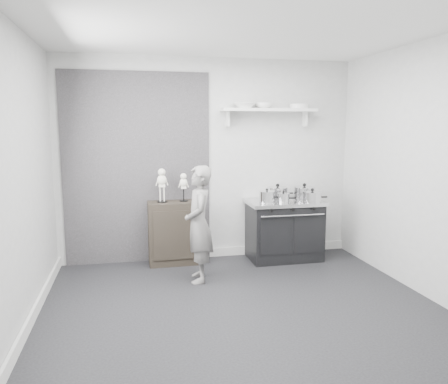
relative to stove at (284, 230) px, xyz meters
The scene contains 16 objects.
ground 1.82m from the stove, 123.62° to the right, with size 4.00×4.00×0.00m, color black.
room_shell 2.10m from the stove, 128.89° to the right, with size 4.02×3.62×2.71m.
wall_shelf 1.62m from the stove, 132.06° to the left, with size 1.30×0.26×0.24m.
stove is the anchor object (origin of this frame).
side_cabinet 1.51m from the stove, behind, with size 0.64×0.37×0.83m, color black.
child 1.43m from the stove, 154.96° to the right, with size 0.50×0.33×1.36m, color slate.
pot_front_left 0.57m from the stove, 160.07° to the right, with size 0.29×0.20×0.19m.
pot_back_left 0.51m from the stove, 111.63° to the left, with size 0.37×0.28×0.21m.
pot_back_right 0.58m from the stove, 14.62° to the left, with size 0.37×0.29×0.22m.
pot_front_right 0.60m from the stove, 33.87° to the right, with size 0.34×0.25×0.19m.
pot_front_center 0.49m from the stove, 117.72° to the right, with size 0.25×0.17×0.15m.
skeleton_full 1.77m from the stove, behind, with size 0.14×0.09×0.51m, color white, non-canonical shape.
skeleton_torso 1.50m from the stove, behind, with size 0.12×0.08×0.43m, color white, non-canonical shape.
bowl_large 1.76m from the stove, 159.57° to the left, with size 0.29×0.29×0.07m, color white.
bowl_small 1.70m from the stove, 142.61° to the left, with size 0.23×0.23×0.07m, color white.
plate_stack 1.69m from the stove, 37.77° to the left, with size 0.27×0.27×0.06m, color silver.
Camera 1 is at (-1.06, -4.01, 1.82)m, focal length 35.00 mm.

